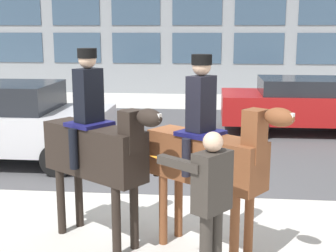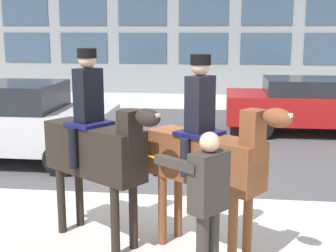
{
  "view_description": "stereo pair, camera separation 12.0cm",
  "coord_description": "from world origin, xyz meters",
  "px_view_note": "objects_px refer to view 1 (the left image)",
  "views": [
    {
      "loc": [
        0.71,
        -6.87,
        2.73
      ],
      "look_at": [
        0.12,
        -0.82,
        1.46
      ],
      "focal_mm": 50.0,
      "sensor_mm": 36.0,
      "label": 1
    },
    {
      "loc": [
        0.83,
        -6.86,
        2.73
      ],
      "look_at": [
        0.12,
        -0.82,
        1.46
      ],
      "focal_mm": 50.0,
      "sensor_mm": 36.0,
      "label": 2
    }
  ],
  "objects_px": {
    "mounted_horse_companion": "(208,153)",
    "pedestrian_bystander": "(210,202)",
    "street_car_near_lane": "(12,122)",
    "street_car_far_lane": "(305,104)",
    "mounted_horse_lead": "(96,146)"
  },
  "relations": [
    {
      "from": "mounted_horse_lead",
      "to": "street_car_near_lane",
      "type": "distance_m",
      "value": 4.44
    },
    {
      "from": "street_car_near_lane",
      "to": "pedestrian_bystander",
      "type": "bearing_deg",
      "value": -48.71
    },
    {
      "from": "mounted_horse_lead",
      "to": "pedestrian_bystander",
      "type": "bearing_deg",
      "value": -4.5
    },
    {
      "from": "mounted_horse_lead",
      "to": "street_car_near_lane",
      "type": "height_order",
      "value": "mounted_horse_lead"
    },
    {
      "from": "pedestrian_bystander",
      "to": "street_car_far_lane",
      "type": "xyz_separation_m",
      "value": [
        2.46,
        8.15,
        -0.27
      ]
    },
    {
      "from": "street_car_near_lane",
      "to": "mounted_horse_companion",
      "type": "bearing_deg",
      "value": -42.38
    },
    {
      "from": "street_car_far_lane",
      "to": "mounted_horse_companion",
      "type": "bearing_deg",
      "value": -109.13
    },
    {
      "from": "mounted_horse_companion",
      "to": "pedestrian_bystander",
      "type": "relative_size",
      "value": 1.39
    },
    {
      "from": "mounted_horse_companion",
      "to": "street_car_far_lane",
      "type": "distance_m",
      "value": 7.62
    },
    {
      "from": "mounted_horse_lead",
      "to": "mounted_horse_companion",
      "type": "distance_m",
      "value": 1.43
    },
    {
      "from": "street_car_near_lane",
      "to": "street_car_far_lane",
      "type": "relative_size",
      "value": 0.88
    },
    {
      "from": "mounted_horse_companion",
      "to": "pedestrian_bystander",
      "type": "bearing_deg",
      "value": -52.65
    },
    {
      "from": "pedestrian_bystander",
      "to": "street_car_near_lane",
      "type": "xyz_separation_m",
      "value": [
        -4.11,
        4.68,
        -0.2
      ]
    },
    {
      "from": "pedestrian_bystander",
      "to": "street_car_near_lane",
      "type": "height_order",
      "value": "pedestrian_bystander"
    },
    {
      "from": "street_car_far_lane",
      "to": "mounted_horse_lead",
      "type": "bearing_deg",
      "value": -119.21
    }
  ]
}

